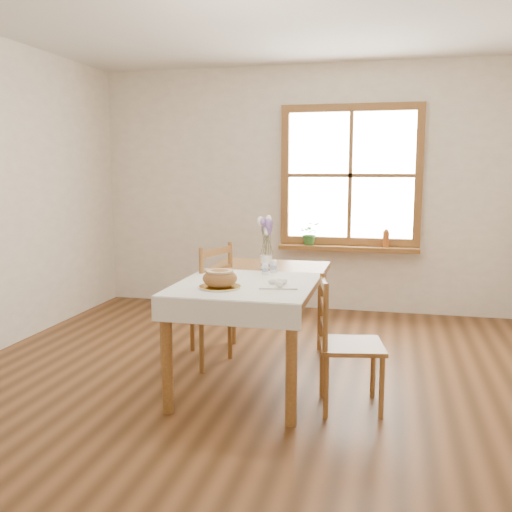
{
  "coord_description": "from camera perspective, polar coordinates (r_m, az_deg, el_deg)",
  "views": [
    {
      "loc": [
        0.93,
        -3.61,
        1.51
      ],
      "look_at": [
        0.0,
        0.3,
        0.9
      ],
      "focal_mm": 40.0,
      "sensor_mm": 36.0,
      "label": 1
    }
  ],
  "objects": [
    {
      "name": "pepper_shaker",
      "position": [
        4.18,
        1.78,
        -1.01
      ],
      "size": [
        0.07,
        0.07,
        0.1
      ],
      "primitive_type": "cylinder",
      "rotation": [
        0.0,
        0.0,
        0.38
      ],
      "color": "white",
      "rests_on": "table_linen"
    },
    {
      "name": "window",
      "position": [
        6.1,
        9.42,
        7.95
      ],
      "size": [
        1.46,
        0.08,
        1.46
      ],
      "color": "#975C2E",
      "rests_on": "ground"
    },
    {
      "name": "dining_table",
      "position": [
        4.11,
        0.0,
        -3.24
      ],
      "size": [
        0.9,
        1.6,
        0.75
      ],
      "color": "#975C2E",
      "rests_on": "ground"
    },
    {
      "name": "window_sill",
      "position": [
        6.08,
        9.2,
        0.77
      ],
      "size": [
        1.46,
        0.2,
        0.05
      ],
      "color": "#975C2E",
      "rests_on": "ground"
    },
    {
      "name": "chair_right",
      "position": [
        3.7,
        9.52,
        -8.62
      ],
      "size": [
        0.48,
        0.46,
        0.84
      ],
      "primitive_type": null,
      "rotation": [
        0.0,
        0.0,
        1.76
      ],
      "color": "#975C2E",
      "rests_on": "ground"
    },
    {
      "name": "eggs",
      "position": [
        3.7,
        2.27,
        -2.58
      ],
      "size": [
        0.21,
        0.2,
        0.04
      ],
      "primitive_type": null,
      "rotation": [
        0.0,
        0.0,
        0.18
      ],
      "color": "white",
      "rests_on": "egg_napkin"
    },
    {
      "name": "chair_left",
      "position": [
        4.51,
        -6.01,
        -4.69
      ],
      "size": [
        0.58,
        0.56,
        0.95
      ],
      "primitive_type": null,
      "rotation": [
        0.0,
        0.0,
        -1.88
      ],
      "color": "#975C2E",
      "rests_on": "ground"
    },
    {
      "name": "lavender_bouquet",
      "position": [
        4.35,
        1.03,
        1.91
      ],
      "size": [
        0.16,
        0.16,
        0.3
      ],
      "primitive_type": null,
      "color": "#805EA8",
      "rests_on": "flower_vase"
    },
    {
      "name": "amber_bottle",
      "position": [
        6.05,
        12.87,
        1.77
      ],
      "size": [
        0.08,
        0.08,
        0.19
      ],
      "primitive_type": "cylinder",
      "rotation": [
        0.0,
        0.0,
        0.29
      ],
      "color": "#994B1C",
      "rests_on": "window_sill"
    },
    {
      "name": "salt_shaker",
      "position": [
        4.11,
        0.91,
        -1.28
      ],
      "size": [
        0.06,
        0.06,
        0.09
      ],
      "primitive_type": "cylinder",
      "rotation": [
        0.0,
        0.0,
        0.28
      ],
      "color": "white",
      "rests_on": "table_linen"
    },
    {
      "name": "table_linen",
      "position": [
        3.8,
        -1.06,
        -2.83
      ],
      "size": [
        0.91,
        0.99,
        0.01
      ],
      "primitive_type": "cube",
      "color": "silver",
      "rests_on": "dining_table"
    },
    {
      "name": "room_walls",
      "position": [
        3.74,
        -1.09,
        11.64
      ],
      "size": [
        4.6,
        5.1,
        2.65
      ],
      "color": "white",
      "rests_on": "ground"
    },
    {
      "name": "egg_napkin",
      "position": [
        3.7,
        2.27,
        -2.98
      ],
      "size": [
        0.28,
        0.25,
        0.01
      ],
      "primitive_type": "cube",
      "rotation": [
        0.0,
        0.0,
        0.18
      ],
      "color": "silver",
      "rests_on": "table_linen"
    },
    {
      "name": "bread_plate",
      "position": [
        3.66,
        -3.62,
        -3.12
      ],
      "size": [
        0.28,
        0.28,
        0.01
      ],
      "primitive_type": "cylinder",
      "rotation": [
        0.0,
        0.0,
        -0.09
      ],
      "color": "white",
      "rests_on": "table_linen"
    },
    {
      "name": "flower_vase",
      "position": [
        4.38,
        1.03,
        -0.7
      ],
      "size": [
        0.09,
        0.09,
        0.1
      ],
      "primitive_type": "cylinder",
      "rotation": [
        0.0,
        0.0,
        -0.03
      ],
      "color": "white",
      "rests_on": "dining_table"
    },
    {
      "name": "ground",
      "position": [
        4.02,
        -1.02,
        -13.41
      ],
      "size": [
        5.0,
        5.0,
        0.0
      ],
      "primitive_type": "plane",
      "color": "brown",
      "rests_on": "ground"
    },
    {
      "name": "bread_loaf",
      "position": [
        3.64,
        -3.63,
        -2.07
      ],
      "size": [
        0.22,
        0.22,
        0.12
      ],
      "primitive_type": "ellipsoid",
      "color": "olive",
      "rests_on": "bread_plate"
    },
    {
      "name": "potted_plant",
      "position": [
        6.11,
        5.43,
        2.02
      ],
      "size": [
        0.26,
        0.28,
        0.19
      ],
      "primitive_type": "imported",
      "rotation": [
        0.0,
        0.0,
        0.17
      ],
      "color": "#336E2C",
      "rests_on": "window_sill"
    }
  ]
}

